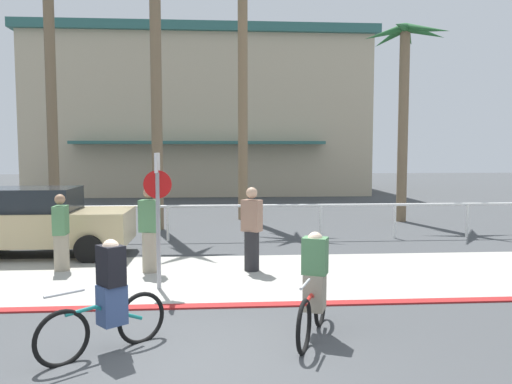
{
  "coord_description": "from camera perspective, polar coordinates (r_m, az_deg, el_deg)",
  "views": [
    {
      "loc": [
        0.36,
        -6.21,
        2.62
      ],
      "look_at": [
        1.25,
        6.0,
        1.61
      ],
      "focal_mm": 35.98,
      "sensor_mm": 36.0,
      "label": 1
    }
  ],
  "objects": [
    {
      "name": "palm_tree_5",
      "position": [
        19.52,
        16.2,
        12.14
      ],
      "size": [
        3.0,
        3.08,
        7.11
      ],
      "color": "#756047",
      "rests_on": "ground"
    },
    {
      "name": "stop_sign_bike_lane",
      "position": [
        9.64,
        -10.87,
        -0.96
      ],
      "size": [
        0.52,
        0.56,
        2.56
      ],
      "color": "gray",
      "rests_on": "ground"
    },
    {
      "name": "pedestrian_1",
      "position": [
        11.82,
        -20.85,
        -4.58
      ],
      "size": [
        0.33,
        0.41,
        1.67
      ],
      "color": "gray",
      "rests_on": "ground"
    },
    {
      "name": "sidewalk_strip",
      "position": [
        10.73,
        -6.04,
        -9.36
      ],
      "size": [
        44.0,
        4.0,
        0.02
      ],
      "primitive_type": "cube",
      "color": "#ADAAA0",
      "rests_on": "ground"
    },
    {
      "name": "palm_tree_3",
      "position": [
        17.44,
        -11.26,
        17.11
      ],
      "size": [
        2.95,
        2.8,
        9.17
      ],
      "color": "#756047",
      "rests_on": "ground"
    },
    {
      "name": "pedestrian_0",
      "position": [
        11.12,
        -11.75,
        -4.48
      ],
      "size": [
        0.45,
        0.39,
        1.83
      ],
      "color": "gray",
      "rests_on": "ground"
    },
    {
      "name": "palm_tree_4",
      "position": [
        19.66,
        -1.41,
        17.76
      ],
      "size": [
        2.92,
        3.23,
        9.45
      ],
      "color": "#846B4C",
      "rests_on": "ground"
    },
    {
      "name": "ground_plane",
      "position": [
        16.42,
        -5.37,
        -4.47
      ],
      "size": [
        80.0,
        80.0,
        0.0
      ],
      "primitive_type": "plane",
      "color": "#424447"
    },
    {
      "name": "cyclist_teal_1",
      "position": [
        7.02,
        -16.09,
        -11.36
      ],
      "size": [
        1.44,
        1.2,
        1.5
      ],
      "color": "black",
      "rests_on": "ground"
    },
    {
      "name": "car_tan_1",
      "position": [
        13.69,
        -23.19,
        -2.99
      ],
      "size": [
        4.4,
        2.02,
        1.69
      ],
      "color": "tan",
      "rests_on": "ground"
    },
    {
      "name": "cyclist_red_0",
      "position": [
        7.37,
        6.47,
        -10.44
      ],
      "size": [
        0.75,
        1.71,
        1.5
      ],
      "color": "black",
      "rests_on": "ground"
    },
    {
      "name": "building_backdrop",
      "position": [
        33.21,
        -5.99,
        8.39
      ],
      "size": [
        19.86,
        11.25,
        9.47
      ],
      "color": "#BCAD8E",
      "rests_on": "ground"
    },
    {
      "name": "palm_tree_2",
      "position": [
        19.55,
        -21.93,
        16.27
      ],
      "size": [
        2.83,
        3.02,
        9.57
      ],
      "color": "#756047",
      "rests_on": "ground"
    },
    {
      "name": "curb_paint",
      "position": [
        8.81,
        -6.47,
        -12.49
      ],
      "size": [
        44.0,
        0.24,
        0.03
      ],
      "primitive_type": "cube",
      "color": "maroon",
      "rests_on": "ground"
    },
    {
      "name": "rail_fence",
      "position": [
        14.82,
        -5.52,
        -2.21
      ],
      "size": [
        24.5,
        0.08,
        1.04
      ],
      "color": "white",
      "rests_on": "ground"
    },
    {
      "name": "pedestrian_2",
      "position": [
        11.01,
        -0.47,
        -4.5
      ],
      "size": [
        0.48,
        0.44,
        1.82
      ],
      "color": "#232326",
      "rests_on": "ground"
    }
  ]
}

